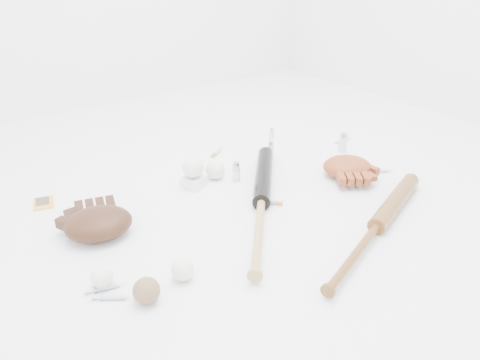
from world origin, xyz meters
TOP-DOWN VIEW (x-y plane):
  - bat_dark at (-0.05, -0.09)m, footprint 0.67×0.75m
  - bat_wood at (0.17, -0.45)m, footprint 0.84×0.35m
  - glove_dark at (-0.61, 0.11)m, footprint 0.34×0.34m
  - glove_tan at (0.43, -0.08)m, footprint 0.35×0.35m
  - trading_card at (-0.70, 0.45)m, footprint 0.10×0.12m
  - pedestal at (-0.16, 0.23)m, footprint 0.11×0.11m
  - baseball_on_pedestal at (-0.16, 0.23)m, footprint 0.09×0.09m
  - baseball_left at (-0.70, -0.16)m, footprint 0.07×0.07m
  - baseball_upper at (-0.04, 0.24)m, footprint 0.08×0.08m
  - baseball_mid at (-0.49, -0.27)m, footprint 0.07×0.07m
  - baseball_aged at (-0.62, -0.29)m, footprint 0.08×0.08m
  - syringe_0 at (-0.70, -0.17)m, footprint 0.14×0.06m
  - syringe_1 at (-0.00, -0.06)m, footprint 0.12×0.14m
  - syringe_2 at (0.11, 0.45)m, footprint 0.13×0.09m
  - syringe_3 at (0.58, -0.15)m, footprint 0.13×0.10m
  - syringe_4 at (0.70, 0.20)m, footprint 0.15×0.03m
  - syringe_5 at (-0.70, -0.23)m, footprint 0.12×0.10m
  - vial_0 at (0.30, 0.27)m, footprint 0.03×0.03m
  - vial_1 at (0.44, 0.43)m, footprint 0.02×0.02m
  - vial_2 at (0.02, 0.17)m, footprint 0.03×0.03m
  - vial_3 at (0.61, 0.11)m, footprint 0.04×0.04m

SIDE VIEW (x-z plane):
  - trading_card at x=-0.70m, z-range 0.00..0.01m
  - syringe_2 at x=0.11m, z-range 0.00..0.02m
  - syringe_5 at x=-0.70m, z-range 0.00..0.02m
  - syringe_3 at x=0.58m, z-range 0.00..0.02m
  - syringe_0 at x=-0.70m, z-range 0.00..0.02m
  - syringe_4 at x=0.70m, z-range 0.00..0.02m
  - syringe_1 at x=0.00m, z-range 0.00..0.02m
  - pedestal at x=-0.16m, z-range 0.00..0.05m
  - vial_1 at x=0.44m, z-range 0.00..0.06m
  - bat_wood at x=0.17m, z-range 0.00..0.06m
  - baseball_left at x=-0.70m, z-range 0.00..0.07m
  - bat_dark at x=-0.05m, z-range 0.00..0.07m
  - baseball_mid at x=-0.49m, z-range 0.00..0.07m
  - vial_0 at x=0.30m, z-range 0.00..0.07m
  - baseball_aged at x=-0.62m, z-range 0.00..0.08m
  - baseball_upper at x=-0.04m, z-range 0.00..0.08m
  - vial_2 at x=0.02m, z-range 0.00..0.08m
  - glove_tan at x=0.43m, z-range 0.00..0.09m
  - vial_3 at x=0.61m, z-range 0.00..0.09m
  - glove_dark at x=-0.61m, z-range 0.00..0.10m
  - baseball_on_pedestal at x=-0.16m, z-range 0.05..0.13m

